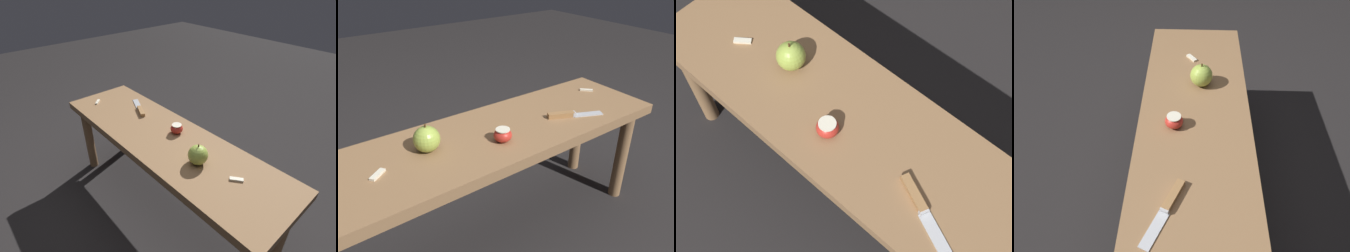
% 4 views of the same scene
% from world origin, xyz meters
% --- Properties ---
extents(ground_plane, '(8.00, 8.00, 0.00)m').
position_xyz_m(ground_plane, '(0.00, 0.00, 0.00)').
color(ground_plane, black).
extents(wooden_bench, '(1.34, 0.40, 0.49)m').
position_xyz_m(wooden_bench, '(0.00, 0.00, 0.42)').
color(wooden_bench, olive).
rests_on(wooden_bench, ground_plane).
extents(knife, '(0.22, 0.12, 0.02)m').
position_xyz_m(knife, '(-0.30, 0.07, 0.50)').
color(knife, '#B7BABF').
rests_on(knife, wooden_bench).
extents(apple_whole, '(0.09, 0.09, 0.10)m').
position_xyz_m(apple_whole, '(0.25, -0.02, 0.54)').
color(apple_whole, '#9EB747').
rests_on(apple_whole, wooden_bench).
extents(apple_cut, '(0.06, 0.06, 0.05)m').
position_xyz_m(apple_cut, '(0.02, 0.07, 0.52)').
color(apple_cut, red).
rests_on(apple_cut, wooden_bench).
extents(apple_slice_center, '(0.05, 0.05, 0.01)m').
position_xyz_m(apple_slice_center, '(0.42, 0.02, 0.50)').
color(apple_slice_center, silver).
rests_on(apple_slice_center, wooden_bench).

